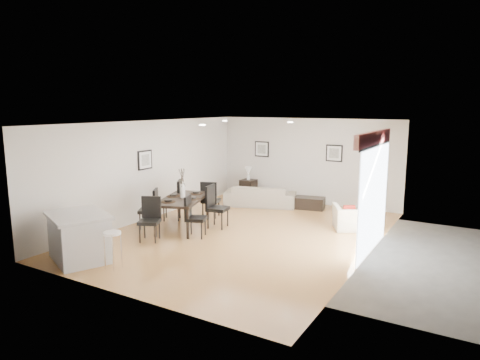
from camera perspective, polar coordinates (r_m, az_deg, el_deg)
The scene contains 26 objects.
ground at distance 10.54m, azimuth 0.58°, elevation -7.17°, with size 8.00×8.00×0.00m, color #AF8248.
wall_back at distance 13.80m, azimuth 8.89°, elevation 2.53°, with size 6.00×0.04×2.70m, color silver.
wall_front at distance 7.12m, azimuth -15.70°, elevation -4.67°, with size 6.00×0.04×2.70m, color silver.
wall_left at distance 11.98m, azimuth -11.95°, elevation 1.32°, with size 0.04×8.00×2.70m, color silver.
wall_right at distance 9.14m, azimuth 17.14°, elevation -1.55°, with size 0.04×8.00×2.70m, color silver.
ceiling at distance 10.08m, azimuth 0.61°, elevation 7.66°, with size 6.00×8.00×0.02m, color white.
sofa at distance 13.33m, azimuth 2.71°, elevation -2.12°, with size 2.18×0.85×0.64m, color gray.
armchair at distance 11.15m, azimuth 14.88°, elevation -4.89°, with size 0.96×0.84×0.62m, color beige.
dining_table at distance 10.97m, azimuth -7.63°, elevation -2.76°, with size 1.51×2.09×0.78m.
dining_chair_wnear at distance 11.11m, azimuth -11.73°, elevation -3.46°, with size 0.62×0.62×1.01m.
dining_chair_wfar at distance 11.80m, azimuth -8.64°, elevation -2.35°, with size 0.68×0.68×1.10m.
dining_chair_enear at distance 10.22m, azimuth -6.36°, elevation -4.53°, with size 0.58×0.58×1.00m.
dining_chair_efar at distance 10.97m, azimuth -3.42°, elevation -3.21°, with size 0.56×0.56×1.09m.
dining_chair_head at distance 10.16m, azimuth -11.87°, elevation -4.73°, with size 0.61×0.61×1.01m.
dining_chair_foot at distance 11.90m, azimuth -4.05°, elevation -2.33°, with size 0.58×0.58×1.03m.
vase at distance 10.89m, azimuth -7.67°, elevation -0.76°, with size 0.97×1.49×0.76m.
coffee_table at distance 13.15m, azimuth 9.26°, elevation -3.04°, with size 0.88×0.53×0.35m, color black.
side_table at distance 14.48m, azimuth 1.12°, elevation -1.17°, with size 0.47×0.47×0.62m, color black.
table_lamp at distance 14.38m, azimuth 1.13°, elevation 1.15°, with size 0.23×0.23×0.43m.
cushion at distance 11.04m, azimuth 14.35°, elevation -4.02°, with size 0.28×0.09×0.28m, color #A51F15.
kitchen_island at distance 9.29m, azimuth -20.64°, elevation -7.08°, with size 1.68×1.52×0.96m.
bar_stool at distance 8.55m, azimuth -16.66°, elevation -7.30°, with size 0.33×0.33×0.73m.
framed_print_back_left at distance 14.40m, azimuth 2.94°, elevation 4.14°, with size 0.52×0.04×0.52m.
framed_print_back_right at distance 13.44m, azimuth 12.45°, elevation 3.51°, with size 0.52×0.04×0.52m.
framed_print_left_wall at distance 11.78m, azimuth -12.55°, elevation 2.63°, with size 0.04×0.52×0.52m.
sliding_door at distance 9.38m, azimuth 17.41°, elevation 0.68°, with size 0.12×2.70×2.57m.
Camera 1 is at (5.01, -8.74, 3.10)m, focal length 32.00 mm.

